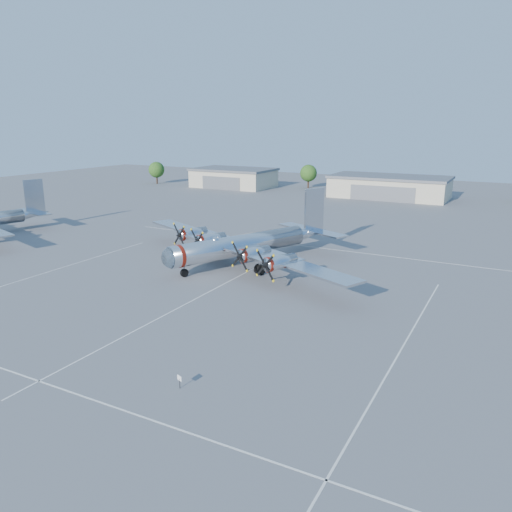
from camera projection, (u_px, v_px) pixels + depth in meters
The scene contains 8 objects.
ground at pixel (207, 293), 54.83m from camera, with size 260.00×260.00×0.00m, color #5D5D60.
parking_lines at pixel (198, 298), 53.34m from camera, with size 60.00×50.08×0.01m.
hangar_west at pixel (234, 178), 144.45m from camera, with size 22.60×14.60×5.40m.
hangar_center at pixel (389, 187), 123.98m from camera, with size 28.60×14.60×5.40m.
tree_far_west at pixel (156, 170), 152.05m from camera, with size 4.80×4.80×6.64m.
tree_west at pixel (308, 173), 141.81m from camera, with size 4.80×4.80×6.64m.
main_bomber_b29 at pixel (248, 264), 66.18m from camera, with size 40.99×28.04×9.07m, color silver, non-canonical shape.
info_placard at pixel (180, 379), 34.96m from camera, with size 0.49×0.21×0.97m.
Camera 1 is at (29.18, -43.28, 18.10)m, focal length 35.00 mm.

